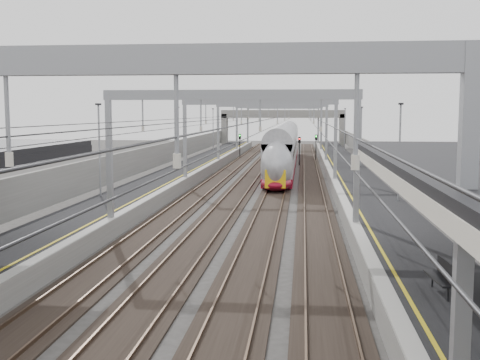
% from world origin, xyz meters
% --- Properties ---
extents(platform_left, '(4.00, 120.00, 1.00)m').
position_xyz_m(platform_left, '(-8.00, 45.00, 0.50)').
color(platform_left, black).
rests_on(platform_left, ground).
extents(platform_right, '(4.00, 120.00, 1.00)m').
position_xyz_m(platform_right, '(8.00, 45.00, 0.50)').
color(platform_right, black).
rests_on(platform_right, ground).
extents(tracks, '(11.40, 140.00, 0.20)m').
position_xyz_m(tracks, '(0.00, 45.00, 0.05)').
color(tracks, black).
rests_on(tracks, ground).
extents(overhead_line, '(13.00, 140.00, 6.60)m').
position_xyz_m(overhead_line, '(0.00, 51.62, 6.14)').
color(overhead_line, gray).
rests_on(overhead_line, platform_left).
extents(overbridge, '(22.00, 2.20, 6.90)m').
position_xyz_m(overbridge, '(0.00, 100.00, 5.31)').
color(overbridge, slate).
rests_on(overbridge, ground).
extents(wall_left, '(0.30, 120.00, 3.20)m').
position_xyz_m(wall_left, '(-11.20, 45.00, 1.60)').
color(wall_left, slate).
rests_on(wall_left, ground).
extents(wall_right, '(0.30, 120.00, 3.20)m').
position_xyz_m(wall_right, '(11.20, 45.00, 1.60)').
color(wall_right, slate).
rests_on(wall_right, ground).
extents(train, '(2.61, 47.58, 4.13)m').
position_xyz_m(train, '(1.50, 61.04, 2.03)').
color(train, maroon).
rests_on(train, ground).
extents(bench, '(0.68, 1.94, 0.98)m').
position_xyz_m(bench, '(7.94, 10.23, 1.59)').
color(bench, black).
rests_on(bench, platform_right).
extents(signal_green, '(0.32, 0.32, 3.48)m').
position_xyz_m(signal_green, '(-5.20, 75.96, 2.42)').
color(signal_green, black).
rests_on(signal_green, ground).
extents(signal_red_near, '(0.32, 0.32, 3.48)m').
position_xyz_m(signal_red_near, '(3.20, 66.17, 2.42)').
color(signal_red_near, black).
rests_on(signal_red_near, ground).
extents(signal_red_far, '(0.32, 0.32, 3.48)m').
position_xyz_m(signal_red_far, '(5.40, 74.28, 2.42)').
color(signal_red_far, black).
rests_on(signal_red_far, ground).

